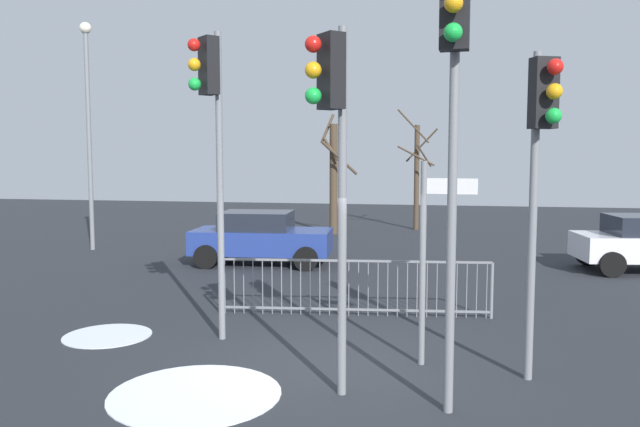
% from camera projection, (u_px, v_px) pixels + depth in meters
% --- Properties ---
extents(ground_plane, '(60.00, 60.00, 0.00)m').
position_uv_depth(ground_plane, '(327.00, 365.00, 9.07)').
color(ground_plane, '#26282D').
extents(traffic_light_mid_right, '(0.46, 0.47, 4.98)m').
position_uv_depth(traffic_light_mid_right, '(211.00, 117.00, 9.98)').
color(traffic_light_mid_right, slate).
rests_on(traffic_light_mid_right, ground).
extents(traffic_light_mid_left, '(0.48, 0.46, 4.58)m').
position_uv_depth(traffic_light_mid_left, '(333.00, 128.00, 7.61)').
color(traffic_light_mid_left, slate).
rests_on(traffic_light_mid_left, ground).
extents(traffic_light_foreground_left, '(0.38, 0.54, 4.36)m').
position_uv_depth(traffic_light_foreground_left, '(541.00, 142.00, 8.09)').
color(traffic_light_foreground_left, slate).
rests_on(traffic_light_foreground_left, ground).
extents(traffic_light_rear_left, '(0.34, 0.57, 5.17)m').
position_uv_depth(traffic_light_rear_left, '(454.00, 88.00, 6.96)').
color(traffic_light_rear_left, slate).
rests_on(traffic_light_rear_left, ground).
extents(direction_sign_post, '(0.79, 0.15, 2.94)m').
position_uv_depth(direction_sign_post, '(427.00, 252.00, 8.96)').
color(direction_sign_post, slate).
rests_on(direction_sign_post, ground).
extents(pedestrian_guard_railing, '(5.15, 0.62, 1.07)m').
position_uv_depth(pedestrian_guard_railing, '(354.00, 287.00, 11.84)').
color(pedestrian_guard_railing, slate).
rests_on(pedestrian_guard_railing, ground).
extents(car_blue_mid, '(3.91, 2.16, 1.47)m').
position_uv_depth(car_blue_mid, '(261.00, 237.00, 17.45)').
color(car_blue_mid, navy).
rests_on(car_blue_mid, ground).
extents(street_lamp, '(0.36, 0.36, 7.15)m').
position_uv_depth(street_lamp, '(88.00, 113.00, 19.82)').
color(street_lamp, slate).
rests_on(street_lamp, ground).
extents(bare_tree_centre, '(1.61, 1.62, 4.85)m').
position_uv_depth(bare_tree_centre, '(417.00, 172.00, 25.45)').
color(bare_tree_centre, '#473828').
rests_on(bare_tree_centre, ground).
extents(bare_tree_right, '(1.49, 1.49, 4.61)m').
position_uv_depth(bare_tree_right, '(334.00, 176.00, 24.00)').
color(bare_tree_right, '#473828').
rests_on(bare_tree_right, ground).
extents(snow_patch_kerb, '(2.19, 2.19, 0.01)m').
position_uv_depth(snow_patch_kerb, '(195.00, 394.00, 7.97)').
color(snow_patch_kerb, white).
rests_on(snow_patch_kerb, ground).
extents(snow_patch_island, '(1.45, 1.45, 0.01)m').
position_uv_depth(snow_patch_island, '(108.00, 336.00, 10.55)').
color(snow_patch_island, silver).
rests_on(snow_patch_island, ground).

